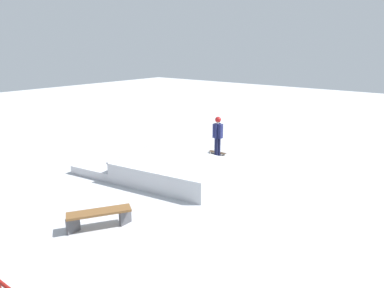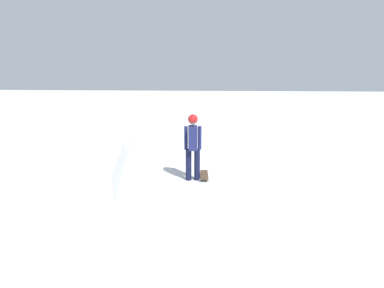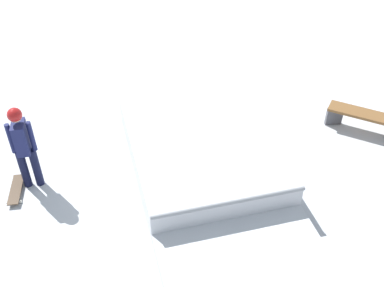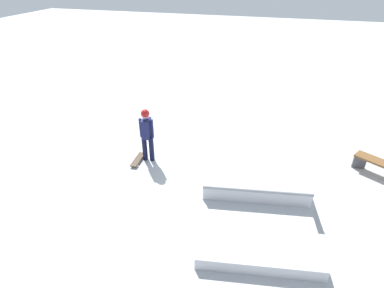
{
  "view_description": "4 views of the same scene",
  "coord_description": "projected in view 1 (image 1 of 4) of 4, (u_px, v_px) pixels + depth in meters",
  "views": [
    {
      "loc": [
        -7.25,
        8.68,
        4.5
      ],
      "look_at": [
        0.6,
        -1.22,
        0.9
      ],
      "focal_mm": 32.01,
      "sensor_mm": 36.0,
      "label": 1
    },
    {
      "loc": [
        -8.21,
        -3.31,
        2.99
      ],
      "look_at": [
        0.35,
        -2.83,
        1.0
      ],
      "focal_mm": 32.94,
      "sensor_mm": 36.0,
      "label": 2
    },
    {
      "loc": [
        7.11,
        -0.47,
        6.03
      ],
      "look_at": [
        0.33,
        0.17,
        0.6
      ],
      "focal_mm": 43.07,
      "sensor_mm": 36.0,
      "label": 3
    },
    {
      "loc": [
        7.9,
        0.71,
        5.38
      ],
      "look_at": [
        0.67,
        -1.38,
        0.9
      ],
      "focal_mm": 28.69,
      "sensor_mm": 36.0,
      "label": 4
    }
  ],
  "objects": [
    {
      "name": "ground_plane",
      "position": [
        184.0,
        179.0,
        12.11
      ],
      "size": [
        60.0,
        60.0,
        0.0
      ],
      "primitive_type": "plane",
      "color": "#B7BABF"
    },
    {
      "name": "skater",
      "position": [
        218.0,
        134.0,
        14.28
      ],
      "size": [
        0.4,
        0.44,
        1.73
      ],
      "rotation": [
        0.0,
        0.0,
        3.23
      ],
      "color": "black",
      "rests_on": "ground"
    },
    {
      "name": "skateboard",
      "position": [
        217.0,
        152.0,
        14.87
      ],
      "size": [
        0.81,
        0.29,
        0.09
      ],
      "rotation": [
        0.0,
        0.0,
        3.19
      ],
      "color": "#3F2D1E",
      "rests_on": "ground"
    },
    {
      "name": "skate_ramp",
      "position": [
        161.0,
        169.0,
        12.14
      ],
      "size": [
        5.75,
        3.45,
        0.74
      ],
      "rotation": [
        0.0,
        0.0,
        0.16
      ],
      "color": "silver",
      "rests_on": "ground"
    },
    {
      "name": "park_bench",
      "position": [
        99.0,
        215.0,
        8.72
      ],
      "size": [
        1.19,
        1.57,
        0.48
      ],
      "rotation": [
        0.0,
        0.0,
        1.01
      ],
      "color": "brown",
      "rests_on": "ground"
    }
  ]
}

